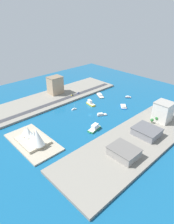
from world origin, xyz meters
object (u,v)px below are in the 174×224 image
at_px(yacht_sleek_gray, 101,114).
at_px(ferry_yellow_fast, 90,103).
at_px(patrol_launch_navy, 128,97).
at_px(ferry_green_doubledeck, 95,128).
at_px(apartment_midrise_tan, 55,85).
at_px(sailboat_small_white, 74,109).
at_px(hatchback_blue, 78,93).
at_px(hotel_broad_white, 163,112).
at_px(traffic_light_waterfront, 84,91).
at_px(catamaran_blue, 124,106).
at_px(taxi_yellow_cab, 72,95).
at_px(opera_landmark, 33,137).
at_px(warehouse_low_gray, 147,132).
at_px(barge_flat_brown, 100,95).
at_px(carpark_squat_concrete, 124,152).

bearing_deg(yacht_sleek_gray, ferry_yellow_fast, -20.27).
bearing_deg(ferry_yellow_fast, patrol_launch_navy, -110.77).
distance_m(ferry_green_doubledeck, yacht_sleek_gray, 41.39).
bearing_deg(ferry_yellow_fast, apartment_midrise_tan, 12.77).
bearing_deg(apartment_midrise_tan, sailboat_small_white, 167.86).
relative_size(ferry_green_doubledeck, sailboat_small_white, 2.15).
bearing_deg(ferry_yellow_fast, ferry_green_doubledeck, 139.66).
bearing_deg(hatchback_blue, hotel_broad_white, -172.61).
height_order(sailboat_small_white, traffic_light_waterfront, sailboat_small_white).
xyz_separation_m(catamaran_blue, traffic_light_waterfront, (82.18, 12.74, 6.03)).
height_order(yacht_sleek_gray, hatchback_blue, hatchback_blue).
bearing_deg(apartment_midrise_tan, taxi_yellow_cab, -153.25).
bearing_deg(opera_landmark, hatchback_blue, -61.20).
height_order(warehouse_low_gray, traffic_light_waterfront, warehouse_low_gray).
bearing_deg(barge_flat_brown, taxi_yellow_cab, 53.07).
distance_m(hatchback_blue, opera_landmark, 157.72).
height_order(sailboat_small_white, barge_flat_brown, sailboat_small_white).
distance_m(ferry_green_doubledeck, hatchback_blue, 122.36).
height_order(catamaran_blue, ferry_yellow_fast, ferry_yellow_fast).
bearing_deg(hotel_broad_white, opera_landmark, 63.08).
bearing_deg(carpark_squat_concrete, yacht_sleek_gray, -33.00).
xyz_separation_m(apartment_midrise_tan, hatchback_blue, (-29.68, -30.01, -14.97)).
relative_size(catamaran_blue, opera_landmark, 0.41).
bearing_deg(catamaran_blue, patrol_launch_navy, -64.11).
distance_m(ferry_green_doubledeck, ferry_yellow_fast, 77.52).
distance_m(sailboat_small_white, opera_landmark, 99.58).
bearing_deg(patrol_launch_navy, warehouse_low_gray, 136.54).
distance_m(ferry_yellow_fast, opera_landmark, 128.99).
xyz_separation_m(hotel_broad_white, traffic_light_waterfront, (148.19, 13.25, -9.63)).
distance_m(warehouse_low_gray, opera_landmark, 139.81).
bearing_deg(yacht_sleek_gray, warehouse_low_gray, 179.77).
relative_size(hatchback_blue, opera_landmark, 0.11).
height_order(barge_flat_brown, taxi_yellow_cab, taxi_yellow_cab).
bearing_deg(carpark_squat_concrete, ferry_green_doubledeck, -15.58).
distance_m(yacht_sleek_gray, taxi_yellow_cab, 84.94).
xyz_separation_m(ferry_yellow_fast, taxi_yellow_cab, (45.42, 1.97, 1.45)).
bearing_deg(yacht_sleek_gray, hotel_broad_white, -146.62).
distance_m(warehouse_low_gray, hatchback_blue, 163.78).
xyz_separation_m(warehouse_low_gray, taxi_yellow_cab, (161.08, -12.60, -3.95)).
height_order(hotel_broad_white, taxi_yellow_cab, hotel_broad_white).
xyz_separation_m(ferry_green_doubledeck, patrol_launch_navy, (32.57, -120.08, -1.73)).
bearing_deg(ferry_yellow_fast, opera_landmark, 103.55).
xyz_separation_m(barge_flat_brown, patrol_launch_navy, (-41.10, -30.85, -0.04)).
bearing_deg(hatchback_blue, taxi_yellow_cab, 91.28).
bearing_deg(opera_landmark, carpark_squat_concrete, -147.20).
bearing_deg(catamaran_blue, carpark_squat_concrete, 127.11).
xyz_separation_m(patrol_launch_navy, apartment_midrise_tan, (101.95, 87.00, 17.80)).
height_order(catamaran_blue, opera_landmark, opera_landmark).
height_order(ferry_yellow_fast, patrol_launch_navy, ferry_yellow_fast).
bearing_deg(hotel_broad_white, ferry_green_doubledeck, 58.29).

